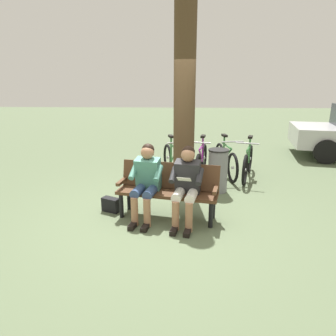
{
  "coord_description": "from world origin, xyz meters",
  "views": [
    {
      "loc": [
        -0.39,
        4.53,
        2.16
      ],
      "look_at": [
        -0.18,
        -0.29,
        0.75
      ],
      "focal_mm": 32.55,
      "sensor_mm": 36.0,
      "label": 1
    }
  ],
  "objects_px": {
    "handbag": "(111,205)",
    "bicycle_black": "(248,163)",
    "tree_trunk": "(185,90)",
    "bicycle_red": "(201,162)",
    "person_companion": "(146,179)",
    "bicycle_silver": "(226,160)",
    "bench": "(168,186)",
    "bicycle_blue": "(173,162)",
    "person_reading": "(187,182)",
    "litter_bin": "(218,170)"
  },
  "relations": [
    {
      "from": "person_companion",
      "to": "bicycle_blue",
      "type": "relative_size",
      "value": 0.74
    },
    {
      "from": "handbag",
      "to": "tree_trunk",
      "type": "relative_size",
      "value": 0.08
    },
    {
      "from": "person_reading",
      "to": "tree_trunk",
      "type": "distance_m",
      "value": 1.96
    },
    {
      "from": "bicycle_blue",
      "to": "bicycle_silver",
      "type": "bearing_deg",
      "value": 80.84
    },
    {
      "from": "bicycle_black",
      "to": "handbag",
      "type": "bearing_deg",
      "value": -36.37
    },
    {
      "from": "bicycle_red",
      "to": "person_reading",
      "type": "bearing_deg",
      "value": 2.3
    },
    {
      "from": "bicycle_blue",
      "to": "bicycle_black",
      "type": "bearing_deg",
      "value": 72.89
    },
    {
      "from": "handbag",
      "to": "bicycle_silver",
      "type": "height_order",
      "value": "bicycle_silver"
    },
    {
      "from": "tree_trunk",
      "to": "bicycle_blue",
      "type": "bearing_deg",
      "value": -74.55
    },
    {
      "from": "person_reading",
      "to": "bicycle_red",
      "type": "relative_size",
      "value": 0.72
    },
    {
      "from": "litter_bin",
      "to": "tree_trunk",
      "type": "bearing_deg",
      "value": -5.31
    },
    {
      "from": "person_companion",
      "to": "litter_bin",
      "type": "height_order",
      "value": "person_companion"
    },
    {
      "from": "person_reading",
      "to": "tree_trunk",
      "type": "height_order",
      "value": "tree_trunk"
    },
    {
      "from": "person_companion",
      "to": "bicycle_silver",
      "type": "xyz_separation_m",
      "value": [
        -1.57,
        -2.33,
        -0.3
      ]
    },
    {
      "from": "bicycle_red",
      "to": "bicycle_blue",
      "type": "height_order",
      "value": "same"
    },
    {
      "from": "bicycle_red",
      "to": "bicycle_silver",
      "type": "bearing_deg",
      "value": 114.15
    },
    {
      "from": "bench",
      "to": "bicycle_black",
      "type": "xyz_separation_m",
      "value": [
        -1.7,
        -2.06,
        -0.15
      ]
    },
    {
      "from": "person_companion",
      "to": "bicycle_black",
      "type": "distance_m",
      "value": 2.99
    },
    {
      "from": "bench",
      "to": "handbag",
      "type": "bearing_deg",
      "value": 4.69
    },
    {
      "from": "litter_bin",
      "to": "bicycle_black",
      "type": "height_order",
      "value": "bicycle_black"
    },
    {
      "from": "tree_trunk",
      "to": "bicycle_red",
      "type": "bearing_deg",
      "value": -115.47
    },
    {
      "from": "handbag",
      "to": "bicycle_blue",
      "type": "xyz_separation_m",
      "value": [
        -1.0,
        -1.95,
        0.24
      ]
    },
    {
      "from": "bench",
      "to": "bicycle_silver",
      "type": "distance_m",
      "value": 2.55
    },
    {
      "from": "handbag",
      "to": "bicycle_silver",
      "type": "xyz_separation_m",
      "value": [
        -2.21,
        -2.11,
        0.24
      ]
    },
    {
      "from": "person_reading",
      "to": "tree_trunk",
      "type": "bearing_deg",
      "value": -76.87
    },
    {
      "from": "person_companion",
      "to": "bicycle_red",
      "type": "xyz_separation_m",
      "value": [
        -1.0,
        -2.2,
        -0.3
      ]
    },
    {
      "from": "bicycle_black",
      "to": "bicycle_red",
      "type": "distance_m",
      "value": 1.04
    },
    {
      "from": "bench",
      "to": "litter_bin",
      "type": "height_order",
      "value": "bench"
    },
    {
      "from": "litter_bin",
      "to": "person_reading",
      "type": "bearing_deg",
      "value": 65.52
    },
    {
      "from": "person_reading",
      "to": "bicycle_black",
      "type": "height_order",
      "value": "person_reading"
    },
    {
      "from": "bicycle_blue",
      "to": "person_reading",
      "type": "bearing_deg",
      "value": -10.22
    },
    {
      "from": "bench",
      "to": "person_reading",
      "type": "bearing_deg",
      "value": 153.14
    },
    {
      "from": "person_companion",
      "to": "handbag",
      "type": "distance_m",
      "value": 0.87
    },
    {
      "from": "handbag",
      "to": "bicycle_black",
      "type": "height_order",
      "value": "bicycle_black"
    },
    {
      "from": "person_companion",
      "to": "bicycle_red",
      "type": "distance_m",
      "value": 2.44
    },
    {
      "from": "tree_trunk",
      "to": "bicycle_blue",
      "type": "distance_m",
      "value": 1.82
    },
    {
      "from": "person_companion",
      "to": "litter_bin",
      "type": "distance_m",
      "value": 1.82
    },
    {
      "from": "handbag",
      "to": "tree_trunk",
      "type": "height_order",
      "value": "tree_trunk"
    },
    {
      "from": "bicycle_silver",
      "to": "tree_trunk",
      "type": "bearing_deg",
      "value": -54.04
    },
    {
      "from": "person_companion",
      "to": "tree_trunk",
      "type": "bearing_deg",
      "value": -102.02
    },
    {
      "from": "bench",
      "to": "bicycle_blue",
      "type": "relative_size",
      "value": 1.02
    },
    {
      "from": "handbag",
      "to": "bicycle_red",
      "type": "distance_m",
      "value": 2.59
    },
    {
      "from": "bench",
      "to": "bicycle_black",
      "type": "height_order",
      "value": "bicycle_black"
    },
    {
      "from": "litter_bin",
      "to": "bicycle_black",
      "type": "distance_m",
      "value": 1.17
    },
    {
      "from": "person_reading",
      "to": "handbag",
      "type": "bearing_deg",
      "value": -3.64
    },
    {
      "from": "litter_bin",
      "to": "bicycle_blue",
      "type": "distance_m",
      "value": 1.27
    },
    {
      "from": "tree_trunk",
      "to": "bicycle_red",
      "type": "distance_m",
      "value": 1.86
    },
    {
      "from": "person_reading",
      "to": "bicycle_red",
      "type": "bearing_deg",
      "value": -87.38
    },
    {
      "from": "bench",
      "to": "bicycle_black",
      "type": "bearing_deg",
      "value": -117.7
    },
    {
      "from": "bicycle_black",
      "to": "litter_bin",
      "type": "bearing_deg",
      "value": -23.53
    }
  ]
}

